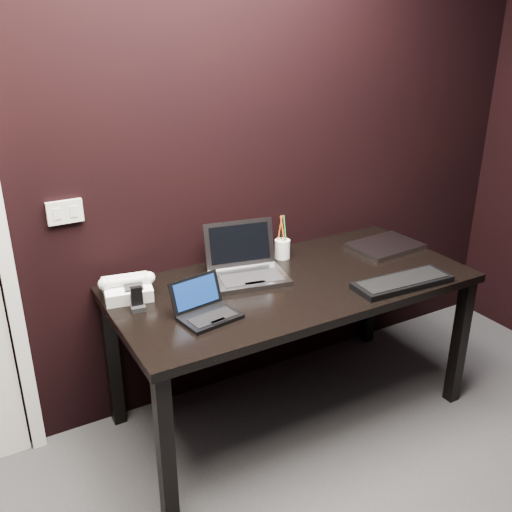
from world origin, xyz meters
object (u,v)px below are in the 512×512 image
desk (293,296)px  desk_phone (127,288)px  silver_laptop (247,268)px  closed_laptop (385,246)px  mobile_phone (137,301)px  pen_cup (282,248)px  netbook (206,310)px  ext_keyboard (402,282)px

desk → desk_phone: (-0.73, 0.22, 0.12)m
silver_laptop → closed_laptop: silver_laptop is taller
mobile_phone → silver_laptop: bearing=6.4°
silver_laptop → pen_cup: (0.27, 0.11, 0.01)m
netbook → closed_laptop: 1.18m
netbook → mobile_phone: size_ratio=2.54×
desk → pen_cup: pen_cup is taller
ext_keyboard → mobile_phone: 1.21m
ext_keyboard → pen_cup: 0.63m
netbook → closed_laptop: (1.16, 0.22, -0.02)m
desk → pen_cup: 0.31m
ext_keyboard → closed_laptop: bearing=58.6°
desk_phone → pen_cup: 0.83m
netbook → mobile_phone: (-0.23, 0.20, 0.01)m
mobile_phone → ext_keyboard: bearing=-18.0°
desk → desk_phone: bearing=163.4°
silver_laptop → pen_cup: silver_laptop is taller
desk → netbook: 0.53m
silver_laptop → pen_cup: 0.29m
closed_laptop → silver_laptop: bearing=176.8°
ext_keyboard → silver_laptop: bearing=143.3°
ext_keyboard → pen_cup: bearing=119.7°
netbook → ext_keyboard: bearing=-10.8°
silver_laptop → pen_cup: bearing=22.9°
netbook → pen_cup: 0.71m
desk_phone → closed_laptop: bearing=-4.8°
pen_cup → desk: bearing=-111.4°
desk → ext_keyboard: (0.42, -0.29, 0.09)m
netbook → pen_cup: size_ratio=1.15×
ext_keyboard → netbook: bearing=169.2°
desk → netbook: size_ratio=6.43×
silver_laptop → netbook: bearing=-142.1°
silver_laptop → desk: bearing=-41.3°
silver_laptop → desk_phone: 0.57m
closed_laptop → ext_keyboard: bearing=-121.4°
ext_keyboard → desk_phone: bearing=156.2°
ext_keyboard → desk: bearing=145.3°
desk_phone → netbook: bearing=-55.5°
desk → closed_laptop: 0.67m
ext_keyboard → closed_laptop: (0.24, 0.39, -0.00)m
desk → closed_laptop: bearing=8.8°
desk → pen_cup: bearing=68.6°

